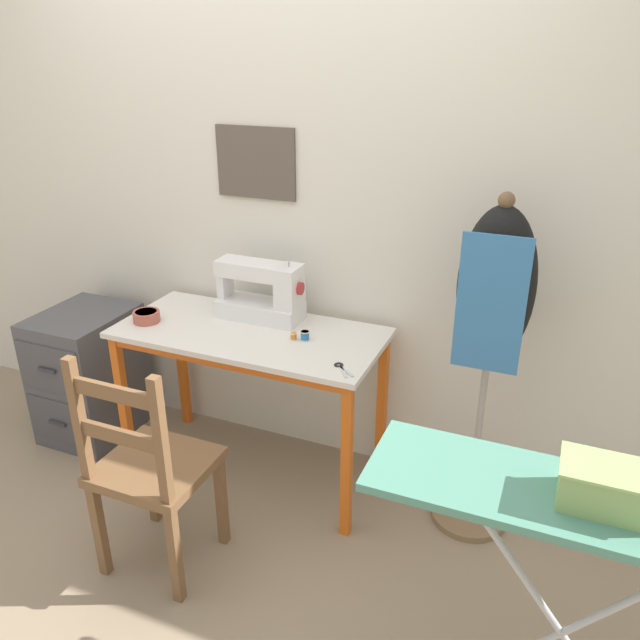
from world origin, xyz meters
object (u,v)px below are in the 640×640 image
thread_spool_near_machine (294,336)px  filing_cabinet (89,374)px  sewing_machine (264,293)px  wooden_chair (151,470)px  dress_form (493,310)px  ironing_board (586,518)px  storage_box (609,487)px  thread_spool_mid_table (305,336)px  fabric_bowl (146,316)px  scissors (341,368)px

thread_spool_near_machine → filing_cabinet: bearing=-179.5°
sewing_machine → wooden_chair: (-0.07, -0.81, -0.42)m
filing_cabinet → dress_form: bearing=2.1°
thread_spool_near_machine → ironing_board: (1.16, -0.79, 0.06)m
dress_form → storage_box: (0.40, -0.86, -0.05)m
thread_spool_mid_table → sewing_machine: bearing=152.6°
fabric_bowl → storage_box: size_ratio=0.52×
thread_spool_mid_table → dress_form: bearing=3.6°
sewing_machine → fabric_bowl: bearing=-153.5°
ironing_board → storage_box: size_ratio=4.73×
scissors → ironing_board: bearing=-35.5°
thread_spool_mid_table → storage_box: size_ratio=0.19×
filing_cabinet → dress_form: (1.95, 0.07, 0.65)m
scissors → dress_form: (0.51, 0.23, 0.24)m
fabric_bowl → ironing_board: ironing_board is taller
ironing_board → storage_box: 0.11m
scissors → wooden_chair: bearing=-138.7°
wooden_chair → storage_box: 1.56m
thread_spool_near_machine → dress_form: (0.79, 0.06, 0.23)m
dress_form → storage_box: dress_form is taller
ironing_board → fabric_bowl: bearing=159.0°
dress_form → storage_box: size_ratio=6.16×
scissors → ironing_board: ironing_board is taller
sewing_machine → fabric_bowl: (-0.47, -0.24, -0.10)m
scissors → fabric_bowl: bearing=175.4°
fabric_bowl → thread_spool_near_machine: (0.69, 0.09, -0.01)m
filing_cabinet → ironing_board: ironing_board is taller
sewing_machine → wooden_chair: sewing_machine is taller
filing_cabinet → dress_form: size_ratio=0.47×
ironing_board → storage_box: bearing=-7.5°
thread_spool_near_machine → dress_form: bearing=4.5°
fabric_bowl → thread_spool_near_machine: size_ratio=3.85×
dress_form → filing_cabinet: bearing=-177.9°
scissors → filing_cabinet: (-1.44, 0.15, -0.41)m
sewing_machine → ironing_board: 1.67m
dress_form → thread_spool_near_machine: bearing=-175.5°
filing_cabinet → thread_spool_near_machine: bearing=0.5°
sewing_machine → dress_form: bearing=-5.0°
sewing_machine → thread_spool_near_machine: bearing=-34.8°
thread_spool_near_machine → ironing_board: bearing=-34.4°
fabric_bowl → wooden_chair: bearing=-54.6°
thread_spool_near_machine → dress_form: size_ratio=0.02×
thread_spool_near_machine → dress_form: dress_form is taller
fabric_bowl → scissors: (0.97, -0.08, -0.02)m
scissors → thread_spool_near_machine: 0.32m
fabric_bowl → scissors: 0.97m
thread_spool_mid_table → dress_form: size_ratio=0.03×
fabric_bowl → dress_form: size_ratio=0.08×
scissors → sewing_machine: bearing=147.6°
thread_spool_mid_table → wooden_chair: wooden_chair is taller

